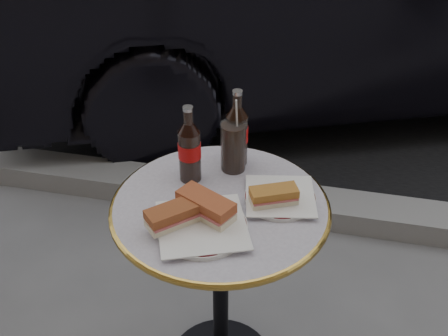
% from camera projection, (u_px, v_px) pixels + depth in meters
% --- Properties ---
extents(curb, '(40.00, 0.20, 0.12)m').
position_uv_depth(curb, '(262.00, 201.00, 2.68)').
color(curb, gray).
rests_on(curb, ground).
extents(bistro_table, '(0.62, 0.62, 0.73)m').
position_uv_depth(bistro_table, '(221.00, 294.00, 1.78)').
color(bistro_table, '#BAB2C4').
rests_on(bistro_table, ground).
extents(plate_left, '(0.29, 0.29, 0.01)m').
position_uv_depth(plate_left, '(202.00, 227.00, 1.48)').
color(plate_left, white).
rests_on(plate_left, bistro_table).
extents(plate_right, '(0.21, 0.21, 0.01)m').
position_uv_depth(plate_right, '(280.00, 198.00, 1.58)').
color(plate_right, silver).
rests_on(plate_right, bistro_table).
extents(sandwich_left_a, '(0.16, 0.15, 0.05)m').
position_uv_depth(sandwich_left_a, '(174.00, 216.00, 1.47)').
color(sandwich_left_a, brown).
rests_on(sandwich_left_a, plate_left).
extents(sandwich_left_b, '(0.18, 0.14, 0.06)m').
position_uv_depth(sandwich_left_b, '(206.00, 207.00, 1.50)').
color(sandwich_left_b, '#A34B29').
rests_on(sandwich_left_b, plate_left).
extents(sandwich_right, '(0.14, 0.11, 0.05)m').
position_uv_depth(sandwich_right, '(274.00, 197.00, 1.54)').
color(sandwich_right, '#AE6D2C').
rests_on(sandwich_right, plate_right).
extents(cola_bottle_left, '(0.07, 0.07, 0.24)m').
position_uv_depth(cola_bottle_left, '(189.00, 144.00, 1.60)').
color(cola_bottle_left, black).
rests_on(cola_bottle_left, bistro_table).
extents(cola_bottle_right, '(0.09, 0.09, 0.25)m').
position_uv_depth(cola_bottle_right, '(237.00, 128.00, 1.67)').
color(cola_bottle_right, black).
rests_on(cola_bottle_right, bistro_table).
extents(cola_glass, '(0.09, 0.09, 0.16)m').
position_uv_depth(cola_glass, '(233.00, 146.00, 1.67)').
color(cola_glass, black).
rests_on(cola_glass, bistro_table).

